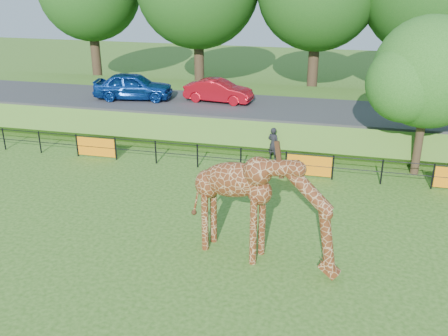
# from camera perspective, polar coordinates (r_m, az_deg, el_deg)

# --- Properties ---
(ground) EXTENTS (90.00, 90.00, 0.00)m
(ground) POSITION_cam_1_polar(r_m,az_deg,el_deg) (15.41, -4.38, -11.45)
(ground) COLOR #2D5816
(ground) RESTS_ON ground
(giraffe) EXTENTS (4.98, 2.09, 3.51)m
(giraffe) POSITION_cam_1_polar(r_m,az_deg,el_deg) (15.01, 4.46, -4.68)
(giraffe) COLOR #5E2B13
(giraffe) RESTS_ON ground
(perimeter_fence) EXTENTS (28.07, 0.10, 1.10)m
(perimeter_fence) POSITION_cam_1_polar(r_m,az_deg,el_deg) (22.07, 1.93, 0.96)
(perimeter_fence) COLOR black
(perimeter_fence) RESTS_ON ground
(embankment) EXTENTS (40.00, 9.00, 1.30)m
(embankment) POSITION_cam_1_polar(r_m,az_deg,el_deg) (29.05, 5.01, 6.32)
(embankment) COLOR #2D5816
(embankment) RESTS_ON ground
(road) EXTENTS (40.00, 5.00, 0.12)m
(road) POSITION_cam_1_polar(r_m,az_deg,el_deg) (27.44, 4.56, 6.93)
(road) COLOR #2D2E30
(road) RESTS_ON embankment
(car_blue) EXTENTS (4.65, 2.44, 1.51)m
(car_blue) POSITION_cam_1_polar(r_m,az_deg,el_deg) (29.16, -10.32, 9.20)
(car_blue) COLOR #13409E
(car_blue) RESTS_ON road
(car_red) EXTENTS (3.91, 1.70, 1.25)m
(car_red) POSITION_cam_1_polar(r_m,az_deg,el_deg) (28.13, -0.63, 8.82)
(car_red) COLOR red
(car_red) RESTS_ON road
(visitor) EXTENTS (0.68, 0.58, 1.58)m
(visitor) POSITION_cam_1_polar(r_m,az_deg,el_deg) (23.45, 5.65, 2.78)
(visitor) COLOR black
(visitor) RESTS_ON ground
(tree_east) EXTENTS (5.40, 4.71, 6.76)m
(tree_east) POSITION_cam_1_polar(r_m,az_deg,el_deg) (22.46, 22.59, 9.60)
(tree_east) COLOR #342617
(tree_east) RESTS_ON ground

